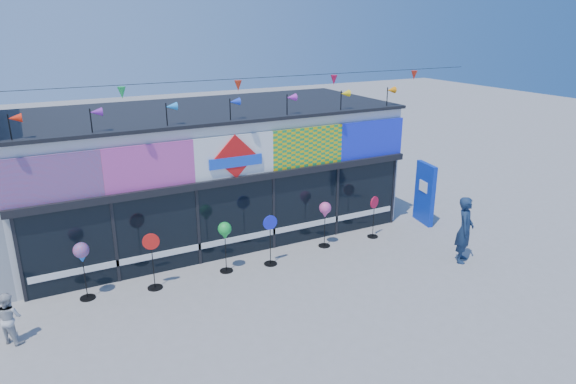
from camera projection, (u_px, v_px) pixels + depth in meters
ground at (291, 308)px, 12.70m from camera, size 80.00×80.00×0.00m
kite_shop at (207, 170)px, 17.04m from camera, size 16.00×5.70×5.31m
blue_sign at (425, 193)px, 17.78m from camera, size 0.35×1.08×2.14m
spinner_0 at (82, 254)px, 12.75m from camera, size 0.39×0.39×1.55m
spinner_1 at (153, 260)px, 13.38m from camera, size 0.44×0.40×1.57m
spinner_2 at (225, 232)px, 14.19m from camera, size 0.38×0.38×1.49m
spinner_3 at (270, 239)px, 14.73m from camera, size 0.43×0.39×1.52m
spinner_4 at (325, 211)px, 15.81m from camera, size 0.37×0.37×1.47m
spinner_5 at (374, 216)px, 16.64m from camera, size 0.39×0.36×1.40m
adult_man at (465, 230)px, 14.89m from camera, size 0.86×0.83×1.99m
child at (9, 318)px, 11.19m from camera, size 0.65×0.65×1.19m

